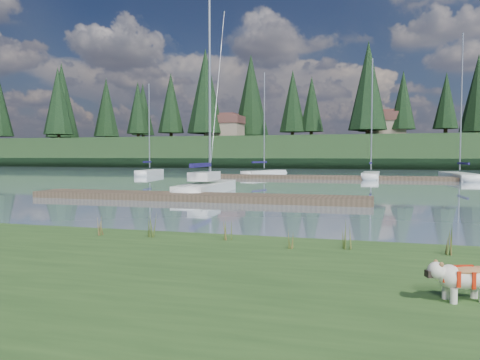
% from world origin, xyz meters
% --- Properties ---
extents(ground, '(200.00, 200.00, 0.00)m').
position_xyz_m(ground, '(0.00, 30.00, 0.00)').
color(ground, '#7F97AC').
rests_on(ground, ground).
extents(bank, '(60.00, 9.00, 0.35)m').
position_xyz_m(bank, '(0.00, -6.00, 0.17)').
color(bank, '#305221').
rests_on(bank, ground).
extents(ridge, '(200.00, 20.00, 5.00)m').
position_xyz_m(ridge, '(0.00, 73.00, 2.50)').
color(ridge, '#1C3319').
rests_on(ridge, ground).
extents(bulldog, '(0.79, 0.50, 0.46)m').
position_xyz_m(bulldog, '(4.98, -5.16, 0.64)').
color(bulldog, silver).
rests_on(bulldog, bank).
extents(sailboat_main, '(1.88, 7.81, 11.26)m').
position_xyz_m(sailboat_main, '(-4.75, 13.33, 0.42)').
color(sailboat_main, silver).
rests_on(sailboat_main, ground).
extents(dock_near, '(16.00, 2.00, 0.30)m').
position_xyz_m(dock_near, '(-4.00, 9.00, 0.15)').
color(dock_near, '#4C3D2C').
rests_on(dock_near, ground).
extents(dock_far, '(26.00, 2.20, 0.30)m').
position_xyz_m(dock_far, '(2.00, 30.00, 0.15)').
color(dock_far, '#4C3D2C').
rests_on(dock_far, ground).
extents(sailboat_bg_0, '(2.23, 6.59, 9.56)m').
position_xyz_m(sailboat_bg_0, '(-18.45, 33.55, 0.33)').
color(sailboat_bg_0, silver).
rests_on(sailboat_bg_0, ground).
extents(sailboat_bg_1, '(3.75, 6.84, 10.32)m').
position_xyz_m(sailboat_bg_1, '(-6.22, 34.67, 0.33)').
color(sailboat_bg_1, silver).
rests_on(sailboat_bg_1, ground).
extents(sailboat_bg_2, '(1.56, 7.07, 10.68)m').
position_xyz_m(sailboat_bg_2, '(3.78, 32.62, 0.33)').
color(sailboat_bg_2, silver).
rests_on(sailboat_bg_2, ground).
extents(sailboat_bg_3, '(2.51, 8.63, 12.43)m').
position_xyz_m(sailboat_bg_3, '(10.96, 32.94, 0.32)').
color(sailboat_bg_3, silver).
rests_on(sailboat_bg_3, ground).
extents(weed_0, '(0.17, 0.14, 0.63)m').
position_xyz_m(weed_0, '(-0.47, -2.29, 0.61)').
color(weed_0, '#475B23').
rests_on(weed_0, bank).
extents(weed_1, '(0.17, 0.14, 0.53)m').
position_xyz_m(weed_1, '(1.19, -2.20, 0.57)').
color(weed_1, '#475B23').
rests_on(weed_1, bank).
extents(weed_2, '(0.17, 0.14, 0.56)m').
position_xyz_m(weed_2, '(3.50, -2.41, 0.59)').
color(weed_2, '#475B23').
rests_on(weed_2, bank).
extents(weed_3, '(0.17, 0.14, 0.48)m').
position_xyz_m(weed_3, '(-1.67, -2.39, 0.55)').
color(weed_3, '#475B23').
rests_on(weed_3, bank).
extents(weed_4, '(0.17, 0.14, 0.36)m').
position_xyz_m(weed_4, '(2.49, -2.67, 0.50)').
color(weed_4, '#475B23').
rests_on(weed_4, bank).
extents(weed_5, '(0.17, 0.14, 0.59)m').
position_xyz_m(weed_5, '(5.16, -2.47, 0.60)').
color(weed_5, '#475B23').
rests_on(weed_5, bank).
extents(mud_lip, '(60.00, 0.50, 0.14)m').
position_xyz_m(mud_lip, '(0.00, -1.60, 0.07)').
color(mud_lip, '#33281C').
rests_on(mud_lip, ground).
extents(conifer_0, '(5.72, 5.72, 14.15)m').
position_xyz_m(conifer_0, '(-55.00, 67.00, 12.64)').
color(conifer_0, '#382619').
rests_on(conifer_0, ridge).
extents(conifer_1, '(4.40, 4.40, 11.30)m').
position_xyz_m(conifer_1, '(-40.00, 71.00, 11.28)').
color(conifer_1, '#382619').
rests_on(conifer_1, ridge).
extents(conifer_2, '(6.60, 6.60, 16.05)m').
position_xyz_m(conifer_2, '(-25.00, 68.00, 13.54)').
color(conifer_2, '#382619').
rests_on(conifer_2, ridge).
extents(conifer_3, '(4.84, 4.84, 12.25)m').
position_xyz_m(conifer_3, '(-10.00, 72.00, 11.74)').
color(conifer_3, '#382619').
rests_on(conifer_3, ridge).
extents(conifer_4, '(6.16, 6.16, 15.10)m').
position_xyz_m(conifer_4, '(3.00, 66.00, 13.09)').
color(conifer_4, '#382619').
rests_on(conifer_4, ridge).
extents(conifer_5, '(3.96, 3.96, 10.35)m').
position_xyz_m(conifer_5, '(15.00, 70.00, 10.83)').
color(conifer_5, '#382619').
rests_on(conifer_5, ridge).
extents(house_0, '(6.30, 5.30, 4.65)m').
position_xyz_m(house_0, '(-22.00, 70.00, 7.31)').
color(house_0, gray).
rests_on(house_0, ridge).
extents(house_1, '(6.30, 5.30, 4.65)m').
position_xyz_m(house_1, '(6.00, 71.00, 7.31)').
color(house_1, gray).
rests_on(house_1, ridge).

